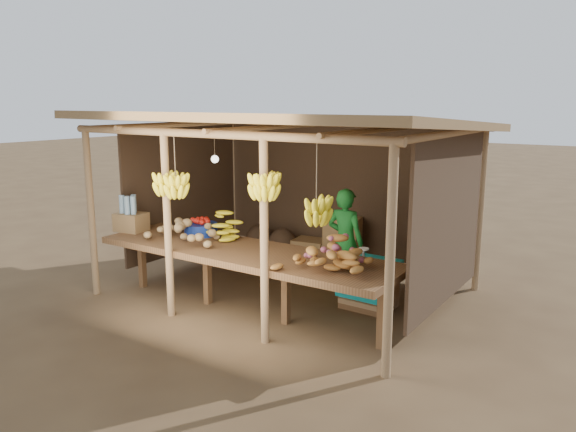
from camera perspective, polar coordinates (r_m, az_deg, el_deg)
The scene contains 13 objects.
ground at distance 7.71m, azimuth -0.00°, elevation -7.66°, with size 60.00×60.00×0.00m, color brown.
stall_structure at distance 7.19m, azimuth -0.16°, elevation 6.45°, with size 4.70×3.50×2.43m.
counter at distance 6.76m, azimuth -4.47°, elevation -3.94°, with size 3.90×1.05×0.80m.
potato_heap at distance 7.22m, azimuth -10.50°, elevation -1.08°, with size 1.05×0.63×0.37m, color #9D7F51, non-canonical shape.
sweet_potato_heap at distance 5.89m, azimuth 3.92°, elevation -3.83°, with size 1.04×0.62×0.36m, color #AD702C, non-canonical shape.
onion_heap at distance 6.03m, azimuth 4.31°, elevation -3.49°, with size 0.78×0.47×0.36m, color #A75166, non-canonical shape.
banana_pile at distance 7.34m, azimuth -6.94°, elevation -0.83°, with size 0.64×0.39×0.35m, color yellow, non-canonical shape.
tomato_basin at distance 7.53m, azimuth -8.83°, elevation -1.19°, with size 0.44×0.44×0.23m.
bottle_box at distance 7.94m, azimuth -15.67°, elevation -0.13°, with size 0.44×0.37×0.50m.
vendor at distance 7.50m, azimuth 5.83°, elevation -2.59°, with size 0.52×0.34×1.43m, color #176823.
tarp_crate at distance 7.12m, azimuth 8.22°, elevation -6.70°, with size 0.68×0.59×0.79m.
carton_stack at distance 8.59m, azimuth 4.44°, elevation -3.17°, with size 1.13×0.48×0.82m.
burlap_sacks at distance 9.06m, azimuth -1.76°, elevation -2.80°, with size 0.95×0.50×0.67m.
Camera 1 is at (4.03, -6.07, 2.55)m, focal length 35.00 mm.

